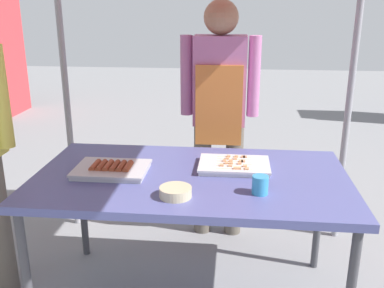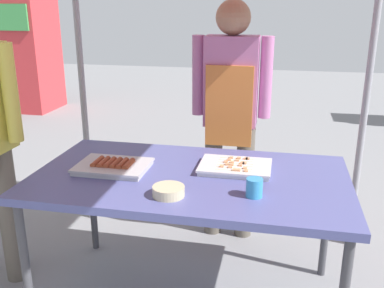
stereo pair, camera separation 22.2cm
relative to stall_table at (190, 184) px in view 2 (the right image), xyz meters
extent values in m
cube|color=#4C518C|center=(0.00, 0.00, 0.03)|extent=(1.60, 0.90, 0.04)
cylinder|color=#3F3F44|center=(-0.74, -0.39, -0.34)|extent=(0.04, 0.04, 0.71)
cylinder|color=#3F3F44|center=(-0.74, 0.39, -0.34)|extent=(0.04, 0.04, 0.71)
cylinder|color=#3F3F44|center=(0.74, 0.39, -0.34)|extent=(0.04, 0.04, 0.71)
cylinder|color=gray|center=(-0.95, 0.80, 0.40)|extent=(0.04, 0.04, 2.20)
cylinder|color=gray|center=(0.95, 0.80, 0.40)|extent=(0.04, 0.04, 2.20)
cube|color=#ADADB2|center=(-0.41, -0.01, 0.06)|extent=(0.36, 0.27, 0.02)
cube|color=#ADADB2|center=(-0.41, -0.01, 0.08)|extent=(0.37, 0.28, 0.01)
cylinder|color=brown|center=(-0.50, -0.01, 0.09)|extent=(0.03, 0.13, 0.03)
cylinder|color=brown|center=(-0.46, -0.01, 0.09)|extent=(0.03, 0.13, 0.03)
cylinder|color=brown|center=(-0.43, -0.01, 0.09)|extent=(0.03, 0.13, 0.03)
cylinder|color=brown|center=(-0.39, -0.01, 0.09)|extent=(0.03, 0.13, 0.03)
cylinder|color=brown|center=(-0.36, -0.01, 0.09)|extent=(0.03, 0.13, 0.03)
cylinder|color=brown|center=(-0.32, -0.01, 0.09)|extent=(0.03, 0.13, 0.03)
cube|color=silver|center=(0.22, 0.11, 0.06)|extent=(0.36, 0.26, 0.02)
cube|color=silver|center=(0.22, 0.11, 0.08)|extent=(0.37, 0.27, 0.01)
cylinder|color=tan|center=(0.22, 0.02, 0.08)|extent=(0.19, 0.01, 0.01)
cube|color=tan|center=(0.22, 0.02, 0.08)|extent=(0.02, 0.02, 0.02)
cube|color=tan|center=(0.24, 0.02, 0.08)|extent=(0.02, 0.02, 0.02)
cube|color=tan|center=(0.28, 0.02, 0.08)|extent=(0.02, 0.02, 0.02)
cylinder|color=tan|center=(0.22, 0.06, 0.08)|extent=(0.19, 0.01, 0.01)
cube|color=tan|center=(0.27, 0.06, 0.08)|extent=(0.02, 0.02, 0.02)
cube|color=tan|center=(0.20, 0.06, 0.08)|extent=(0.02, 0.02, 0.02)
cube|color=tan|center=(0.15, 0.06, 0.08)|extent=(0.02, 0.02, 0.02)
cylinder|color=tan|center=(0.22, 0.10, 0.08)|extent=(0.19, 0.01, 0.01)
cube|color=tan|center=(0.25, 0.10, 0.08)|extent=(0.02, 0.02, 0.02)
cube|color=tan|center=(0.20, 0.10, 0.08)|extent=(0.02, 0.02, 0.02)
cube|color=tan|center=(0.18, 0.10, 0.08)|extent=(0.02, 0.02, 0.02)
cylinder|color=tan|center=(0.22, 0.13, 0.08)|extent=(0.19, 0.01, 0.01)
cube|color=tan|center=(0.20, 0.13, 0.08)|extent=(0.02, 0.02, 0.02)
cube|color=tan|center=(0.17, 0.13, 0.08)|extent=(0.02, 0.02, 0.02)
cube|color=tan|center=(0.25, 0.13, 0.08)|extent=(0.02, 0.02, 0.02)
cube|color=tan|center=(0.27, 0.13, 0.08)|extent=(0.02, 0.02, 0.02)
cylinder|color=tan|center=(0.22, 0.17, 0.08)|extent=(0.19, 0.01, 0.01)
cube|color=tan|center=(0.18, 0.17, 0.08)|extent=(0.02, 0.02, 0.02)
cube|color=tan|center=(0.22, 0.17, 0.08)|extent=(0.02, 0.02, 0.02)
cylinder|color=tan|center=(0.22, 0.20, 0.08)|extent=(0.19, 0.01, 0.01)
cube|color=tan|center=(0.27, 0.20, 0.08)|extent=(0.02, 0.02, 0.02)
cube|color=tan|center=(0.19, 0.20, 0.08)|extent=(0.02, 0.02, 0.02)
cube|color=tan|center=(0.28, 0.20, 0.08)|extent=(0.02, 0.02, 0.02)
cube|color=tan|center=(0.23, 0.20, 0.08)|extent=(0.02, 0.02, 0.02)
cylinder|color=#BFB28C|center=(-0.04, -0.27, 0.08)|extent=(0.15, 0.15, 0.05)
cylinder|color=#338CBF|center=(0.34, -0.20, 0.10)|extent=(0.08, 0.08, 0.09)
cylinder|color=#595147|center=(0.00, 0.78, -0.29)|extent=(0.12, 0.12, 0.82)
cylinder|color=#595147|center=(0.22, 0.78, -0.29)|extent=(0.12, 0.12, 0.82)
cube|color=#B26B9E|center=(0.11, 0.78, 0.41)|extent=(0.34, 0.20, 0.58)
cube|color=#CC7233|center=(0.11, 0.67, 0.26)|extent=(0.30, 0.02, 0.52)
cylinder|color=#B26B9E|center=(-0.11, 0.78, 0.44)|extent=(0.08, 0.08, 0.52)
cylinder|color=#B26B9E|center=(0.33, 0.78, 0.44)|extent=(0.08, 0.08, 0.52)
sphere|color=#9E7256|center=(0.11, 0.78, 0.81)|extent=(0.22, 0.22, 0.22)
cylinder|color=#595147|center=(-1.07, -0.02, -0.29)|extent=(0.12, 0.12, 0.82)
cylinder|color=#D8CC4C|center=(-0.96, -0.02, 0.44)|extent=(0.08, 0.08, 0.52)
cube|color=#C63338|center=(-3.52, 4.03, 0.18)|extent=(1.00, 0.78, 1.75)
camera|label=1|loc=(0.21, -2.05, 0.89)|focal=40.65mm
camera|label=2|loc=(0.43, -2.02, 0.89)|focal=40.65mm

